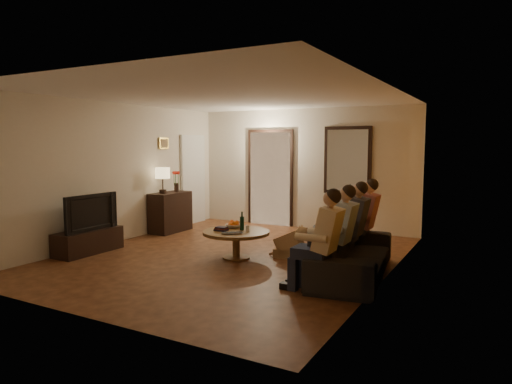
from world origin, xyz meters
The scene contains 33 objects.
floor centered at (0.00, 0.00, 0.00)m, with size 5.00×6.00×0.01m, color #412111.
ceiling centered at (0.00, 0.00, 2.60)m, with size 5.00×6.00×0.01m, color white.
back_wall centered at (0.00, 3.00, 1.30)m, with size 5.00×0.02×2.60m, color beige.
front_wall centered at (0.00, -3.00, 1.30)m, with size 5.00×0.02×2.60m, color beige.
left_wall centered at (-2.50, 0.00, 1.30)m, with size 0.02×6.00×2.60m, color beige.
right_wall centered at (2.50, 0.00, 1.30)m, with size 0.02×6.00×2.60m, color beige.
orange_accent centered at (2.49, 0.00, 1.30)m, with size 0.01×6.00×2.60m, color #BA641F.
kitchen_doorway centered at (-0.80, 2.98, 1.05)m, with size 1.00×0.06×2.10m, color #FFE0A5.
door_trim centered at (-0.80, 2.97, 1.05)m, with size 1.12×0.04×2.22m, color black.
fridge_glimpse centered at (-0.55, 2.98, 0.90)m, with size 0.45×0.03×1.70m, color silver.
mirror_frame centered at (1.00, 2.96, 1.50)m, with size 1.00×0.05×1.40m, color black.
mirror_glass centered at (1.00, 2.93, 1.50)m, with size 0.86×0.02×1.26m, color white.
white_door centered at (-2.46, 2.30, 1.02)m, with size 0.06×0.85×2.04m, color white.
framed_art centered at (-2.47, 1.30, 1.85)m, with size 0.03×0.28×0.24m, color #B28C33.
art_canvas centered at (-2.46, 1.30, 1.85)m, with size 0.01×0.22×0.18m, color brown.
dresser centered at (-2.25, 1.20, 0.41)m, with size 0.45×0.93×0.83m, color black.
table_lamp centered at (-2.25, 0.98, 1.10)m, with size 0.30×0.30×0.54m, color beige, non-canonical shape.
flower_vase centered at (-2.25, 1.42, 1.05)m, with size 0.14×0.14×0.44m, color red, non-canonical shape.
tv_stand centered at (-2.25, -0.95, 0.20)m, with size 0.45×1.18×0.39m, color black.
tv centered at (-2.25, -0.95, 0.70)m, with size 0.14×1.06×0.61m, color black.
sofa centered at (2.07, -0.12, 0.32)m, with size 0.87×2.21×0.65m, color black.
person_a centered at (1.97, -1.02, 0.60)m, with size 0.60×0.40×1.20m, color tan, non-canonical shape.
person_b centered at (1.97, -0.42, 0.60)m, with size 0.60×0.40×1.20m, color tan, non-canonical shape.
person_c centered at (1.97, 0.18, 0.60)m, with size 0.60×0.40×1.20m, color tan, non-canonical shape.
person_d centered at (1.97, 0.78, 0.60)m, with size 0.60×0.40×1.20m, color tan, non-canonical shape.
dog centered at (0.89, 0.33, 0.28)m, with size 0.56×0.24×0.56m, color #9D8248, non-canonical shape.
coffee_table centered at (0.14, -0.07, 0.23)m, with size 1.07×1.07×0.45m, color brown.
bowl centered at (-0.04, 0.15, 0.48)m, with size 0.26×0.26×0.06m, color white.
oranges centered at (-0.04, 0.15, 0.55)m, with size 0.20×0.20×0.08m, color orange, non-canonical shape.
wine_bottle centered at (0.19, 0.03, 0.60)m, with size 0.07×0.07×0.31m, color black, non-canonical shape.
wine_glass centered at (0.32, -0.02, 0.50)m, with size 0.06×0.06×0.10m, color silver.
book_stack centered at (-0.08, -0.17, 0.48)m, with size 0.20×0.15×0.07m, color black, non-canonical shape.
laptop centered at (0.24, -0.35, 0.46)m, with size 0.33×0.21×0.03m, color black.
Camera 1 is at (3.88, -6.23, 1.83)m, focal length 32.00 mm.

